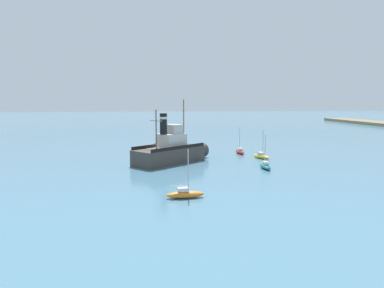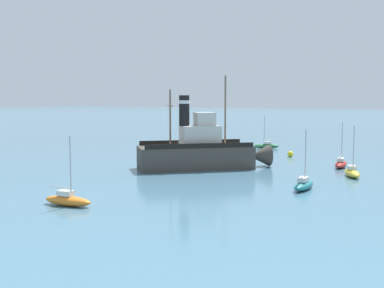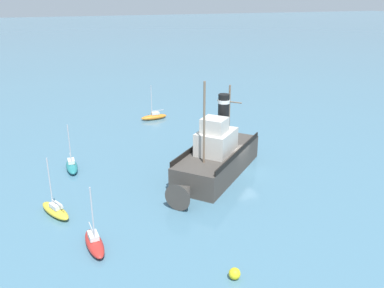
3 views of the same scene
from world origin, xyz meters
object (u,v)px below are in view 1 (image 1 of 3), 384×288
at_px(sailboat_green, 162,143).
at_px(sailboat_teal, 265,166).
at_px(sailboat_yellow, 261,156).
at_px(sailboat_orange, 185,194).
at_px(mooring_buoy, 195,148).
at_px(old_tugboat, 172,151).
at_px(sailboat_red, 240,151).

height_order(sailboat_green, sailboat_teal, same).
bearing_deg(sailboat_yellow, sailboat_teal, -13.35).
distance_m(sailboat_orange, mooring_buoy, 35.30).
relative_size(old_tugboat, sailboat_green, 2.62).
relative_size(sailboat_red, mooring_buoy, 6.49).
bearing_deg(sailboat_red, old_tugboat, -57.64).
distance_m(sailboat_red, sailboat_teal, 14.55).
bearing_deg(sailboat_teal, sailboat_yellow, 166.65).
distance_m(sailboat_yellow, mooring_buoy, 15.87).
xyz_separation_m(sailboat_green, sailboat_teal, (29.37, 14.49, 0.00)).
relative_size(sailboat_teal, mooring_buoy, 6.49).
xyz_separation_m(sailboat_yellow, sailboat_teal, (8.79, -2.08, 0.00)).
bearing_deg(mooring_buoy, sailboat_red, 50.20).
bearing_deg(old_tugboat, mooring_buoy, 160.85).
distance_m(old_tugboat, sailboat_red, 15.29).
bearing_deg(sailboat_teal, sailboat_green, -153.75).
relative_size(old_tugboat, sailboat_yellow, 2.62).
xyz_separation_m(sailboat_orange, mooring_buoy, (-35.00, 4.57, -0.05)).
bearing_deg(sailboat_green, sailboat_orange, 2.51).
bearing_deg(sailboat_green, mooring_buoy, 37.76).
bearing_deg(sailboat_teal, mooring_buoy, -159.12).
relative_size(sailboat_orange, mooring_buoy, 6.49).
bearing_deg(sailboat_yellow, sailboat_red, -158.04).
relative_size(sailboat_orange, sailboat_yellow, 1.00).
bearing_deg(sailboat_orange, mooring_buoy, 172.57).
bearing_deg(sailboat_orange, sailboat_yellow, 147.19).
xyz_separation_m(old_tugboat, sailboat_yellow, (-2.39, 15.19, -1.40)).
height_order(sailboat_orange, sailboat_red, same).
bearing_deg(sailboat_yellow, sailboat_orange, -32.81).
xyz_separation_m(sailboat_yellow, mooring_buoy, (-12.24, -10.11, -0.05)).
distance_m(sailboat_green, sailboat_yellow, 26.43).
bearing_deg(sailboat_red, mooring_buoy, -129.80).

